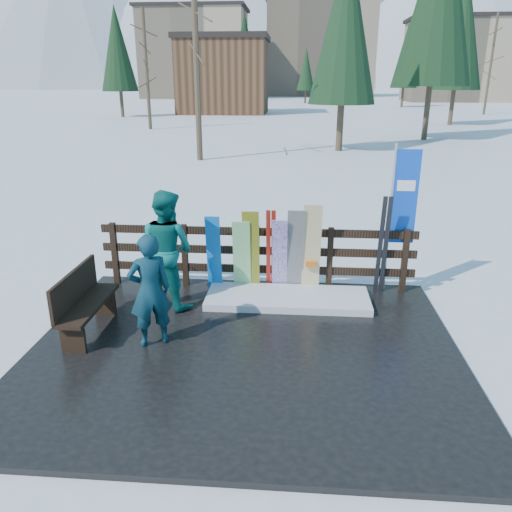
# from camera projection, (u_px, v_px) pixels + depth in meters

# --- Properties ---
(ground) EXTENTS (700.00, 700.00, 0.00)m
(ground) POSITION_uv_depth(u_px,v_px,m) (244.00, 352.00, 7.06)
(ground) COLOR white
(ground) RESTS_ON ground
(deck) EXTENTS (6.00, 5.00, 0.08)m
(deck) POSITION_uv_depth(u_px,v_px,m) (244.00, 350.00, 7.05)
(deck) COLOR black
(deck) RESTS_ON ground
(fence) EXTENTS (5.60, 0.10, 1.15)m
(fence) POSITION_uv_depth(u_px,v_px,m) (257.00, 253.00, 8.89)
(fence) COLOR black
(fence) RESTS_ON deck
(snow_patch) EXTENTS (2.75, 1.00, 0.12)m
(snow_patch) POSITION_uv_depth(u_px,v_px,m) (288.00, 298.00, 8.48)
(snow_patch) COLOR white
(snow_patch) RESTS_ON deck
(bench) EXTENTS (0.41, 1.50, 0.97)m
(bench) POSITION_uv_depth(u_px,v_px,m) (83.00, 300.00, 7.30)
(bench) COLOR black
(bench) RESTS_ON deck
(snowboard_0) EXTENTS (0.26, 0.22, 1.39)m
(snowboard_0) POSITION_uv_depth(u_px,v_px,m) (214.00, 254.00, 8.72)
(snowboard_0) COLOR blue
(snowboard_0) RESTS_ON deck
(snowboard_1) EXTENTS (0.30, 0.27, 1.32)m
(snowboard_1) POSITION_uv_depth(u_px,v_px,m) (242.00, 256.00, 8.70)
(snowboard_1) COLOR white
(snowboard_1) RESTS_ON deck
(snowboard_2) EXTENTS (0.29, 0.28, 1.50)m
(snowboard_2) POSITION_uv_depth(u_px,v_px,m) (251.00, 252.00, 8.66)
(snowboard_2) COLOR yellow
(snowboard_2) RESTS_ON deck
(snowboard_3) EXTENTS (0.26, 0.42, 1.38)m
(snowboard_3) POSITION_uv_depth(u_px,v_px,m) (280.00, 256.00, 8.64)
(snowboard_3) COLOR white
(snowboard_3) RESTS_ON deck
(snowboard_4) EXTENTS (0.29, 0.37, 1.55)m
(snowboard_4) POSITION_uv_depth(u_px,v_px,m) (296.00, 252.00, 8.59)
(snowboard_4) COLOR black
(snowboard_4) RESTS_ON deck
(snowboard_5) EXTENTS (0.31, 0.35, 1.65)m
(snowboard_5) POSITION_uv_depth(u_px,v_px,m) (312.00, 249.00, 8.55)
(snowboard_5) COLOR white
(snowboard_5) RESTS_ON deck
(ski_pair_a) EXTENTS (0.16, 0.30, 1.52)m
(ski_pair_a) POSITION_uv_depth(u_px,v_px,m) (271.00, 251.00, 8.69)
(ski_pair_a) COLOR maroon
(ski_pair_a) RESTS_ON deck
(ski_pair_b) EXTENTS (0.17, 0.26, 1.78)m
(ski_pair_b) POSITION_uv_depth(u_px,v_px,m) (383.00, 246.00, 8.51)
(ski_pair_b) COLOR black
(ski_pair_b) RESTS_ON deck
(rental_flag) EXTENTS (0.45, 0.04, 2.60)m
(rental_flag) POSITION_uv_depth(u_px,v_px,m) (401.00, 203.00, 8.44)
(rental_flag) COLOR silver
(rental_flag) RESTS_ON deck
(person_front) EXTENTS (0.71, 0.63, 1.63)m
(person_front) POSITION_uv_depth(u_px,v_px,m) (150.00, 291.00, 6.89)
(person_front) COLOR #114F56
(person_front) RESTS_ON deck
(person_back) EXTENTS (1.18, 1.09, 1.95)m
(person_back) POSITION_uv_depth(u_px,v_px,m) (167.00, 249.00, 8.09)
(person_back) COLOR #0E6D66
(person_back) RESTS_ON deck
(resort_buildings) EXTENTS (73.00, 87.60, 22.60)m
(resort_buildings) POSITION_uv_depth(u_px,v_px,m) (300.00, 52.00, 112.27)
(resort_buildings) COLOR tan
(resort_buildings) RESTS_ON ground
(trees) EXTENTS (42.03, 68.67, 13.35)m
(trees) POSITION_uv_depth(u_px,v_px,m) (335.00, 59.00, 48.29)
(trees) COLOR #382B1E
(trees) RESTS_ON ground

